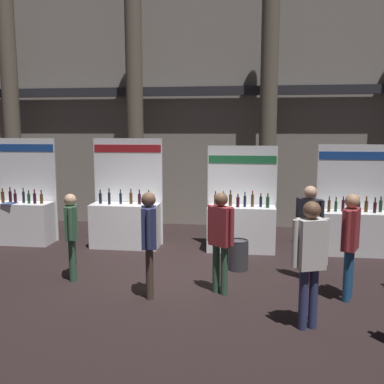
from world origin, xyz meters
The scene contains 13 objects.
ground_plane centered at (0.00, 0.00, 0.00)m, with size 29.16×29.16×0.00m, color black.
hall_colonnade centered at (0.00, 4.29, 3.42)m, with size 14.58×1.24×6.92m.
exhibitor_booth_0 centered at (-4.17, 1.78, 0.63)m, with size 1.54×0.72×2.55m.
exhibitor_booth_1 centered at (-1.57, 1.77, 0.63)m, with size 1.67×0.66×2.55m.
exhibitor_booth_2 centered at (1.14, 1.79, 0.62)m, with size 1.60×0.66×2.39m.
exhibitor_booth_3 centered at (3.62, 1.86, 0.60)m, with size 1.56×0.66×2.42m.
trash_bin centered at (1.10, 0.41, 0.30)m, with size 0.40×0.40×0.60m.
visitor_2 centered at (2.11, -2.02, 1.09)m, with size 0.51×0.36×1.80m.
visitor_3 centered at (2.38, -0.05, 1.04)m, with size 0.46×0.39×1.76m.
visitor_4 centered at (-1.91, -0.57, 0.94)m, with size 0.31×0.49×1.61m.
visitor_5 centered at (2.90, -0.89, 1.04)m, with size 0.36×0.53×1.75m.
visitor_6 centered at (-0.32, -1.20, 1.05)m, with size 0.30×0.50×1.76m.
visitor_7 centered at (0.82, -0.87, 1.02)m, with size 0.46×0.37×1.73m.
Camera 1 is at (1.22, -7.77, 2.74)m, focal length 39.72 mm.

